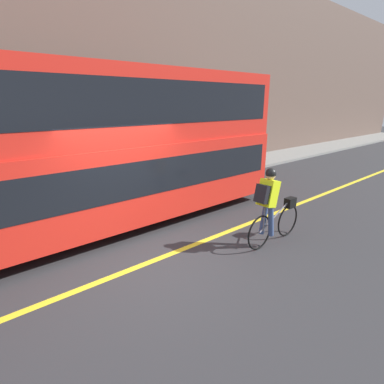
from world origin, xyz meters
TOP-DOWN VIEW (x-y plane):
  - ground_plane at (0.00, 0.00)m, footprint 80.00×80.00m
  - road_center_line at (0.00, -0.03)m, footprint 50.00×0.14m
  - sidewalk_curb at (0.00, 4.92)m, footprint 60.00×2.29m
  - building_facade at (0.00, 6.22)m, footprint 60.00×0.30m
  - bus at (-0.71, 2.17)m, footprint 10.81×2.51m
  - cyclist_on_bike at (2.27, -1.04)m, footprint 1.76×0.32m

SIDE VIEW (x-z plane):
  - ground_plane at x=0.00m, z-range 0.00..0.00m
  - road_center_line at x=0.00m, z-range 0.00..0.01m
  - sidewalk_curb at x=0.00m, z-range 0.00..0.12m
  - cyclist_on_bike at x=2.27m, z-range 0.06..1.75m
  - bus at x=-0.71m, z-range 0.20..3.87m
  - building_facade at x=0.00m, z-range 0.00..8.89m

